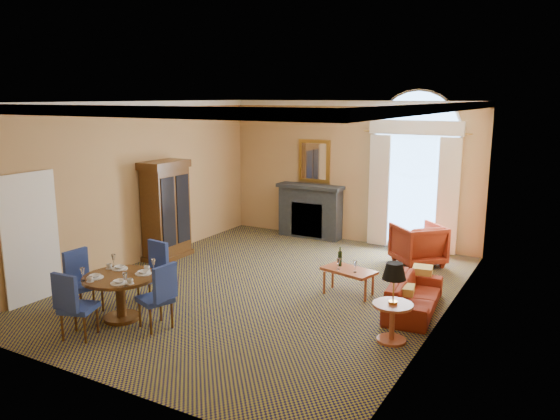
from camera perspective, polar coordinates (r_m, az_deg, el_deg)
The scene contains 12 objects.
ground at distance 9.68m, azimuth -1.47°, elevation -8.09°, with size 7.50×7.50×0.00m, color #141238.
room_envelope at distance 9.72m, azimuth 0.36°, elevation 7.19°, with size 6.04×7.52×3.45m.
armoire at distance 11.41m, azimuth -11.83°, elevation -0.18°, with size 0.58×1.03×2.02m.
dining_table at distance 8.53m, azimuth -16.36°, elevation -7.69°, with size 1.08×1.08×0.88m.
dining_chair_north at distance 9.19m, azimuth -12.90°, elevation -5.85°, with size 0.52×0.52×0.97m.
dining_chair_south at distance 8.04m, azimuth -20.88°, elevation -8.94°, with size 0.55×0.55×0.97m.
dining_chair_east at distance 8.04m, azimuth -12.43°, elevation -8.40°, with size 0.55×0.55×0.97m.
dining_chair_west at distance 9.06m, azimuth -20.03°, elevation -6.54°, with size 0.54×0.54×0.97m.
sofa at distance 8.85m, azimuth 13.81°, elevation -8.66°, with size 1.70×0.67×0.50m, color maroon.
armchair at distance 11.20m, azimuth 14.22°, elevation -3.48°, with size 0.88×0.90×0.82m, color maroon.
coffee_table at distance 9.30m, azimuth 7.13°, elevation -6.31°, with size 0.97×0.68×0.78m.
side_table at distance 7.57m, azimuth 11.76°, elevation -8.49°, with size 0.55×0.55×1.10m.
Camera 1 is at (4.69, -7.79, 3.29)m, focal length 35.00 mm.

